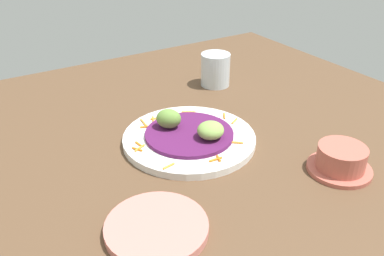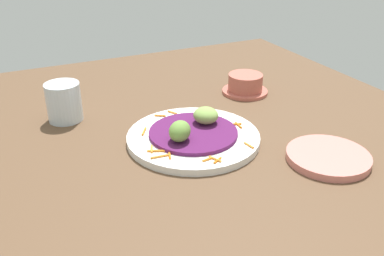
{
  "view_description": "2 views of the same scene",
  "coord_description": "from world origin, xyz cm",
  "px_view_note": "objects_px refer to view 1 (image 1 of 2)",
  "views": [
    {
      "loc": [
        59.46,
        -41.87,
        44.56
      ],
      "look_at": [
        1.06,
        -5.51,
        6.11
      ],
      "focal_mm": 38.35,
      "sensor_mm": 36.0,
      "label": 1
    },
    {
      "loc": [
        -33.11,
        -73.25,
        42.82
      ],
      "look_at": [
        -1.28,
        -5.72,
        5.29
      ],
      "focal_mm": 40.13,
      "sensor_mm": 36.0,
      "label": 2
    }
  ],
  "objects_px": {
    "side_plate_small": "(157,228)",
    "water_glass": "(215,70)",
    "main_plate": "(189,139)",
    "terracotta_bowl": "(341,160)",
    "guac_scoop_left": "(211,130)",
    "guac_scoop_center": "(169,119)"
  },
  "relations": [
    {
      "from": "terracotta_bowl",
      "to": "water_glass",
      "type": "bearing_deg",
      "value": 175.57
    },
    {
      "from": "guac_scoop_center",
      "to": "side_plate_small",
      "type": "xyz_separation_m",
      "value": [
        0.23,
        -0.15,
        -0.03
      ]
    },
    {
      "from": "side_plate_small",
      "to": "water_glass",
      "type": "relative_size",
      "value": 1.82
    },
    {
      "from": "side_plate_small",
      "to": "terracotta_bowl",
      "type": "height_order",
      "value": "terracotta_bowl"
    },
    {
      "from": "guac_scoop_center",
      "to": "side_plate_small",
      "type": "distance_m",
      "value": 0.28
    },
    {
      "from": "terracotta_bowl",
      "to": "guac_scoop_center",
      "type": "bearing_deg",
      "value": -143.3
    },
    {
      "from": "guac_scoop_center",
      "to": "water_glass",
      "type": "xyz_separation_m",
      "value": [
        -0.17,
        0.23,
        0.0
      ]
    },
    {
      "from": "guac_scoop_center",
      "to": "water_glass",
      "type": "distance_m",
      "value": 0.29
    },
    {
      "from": "guac_scoop_center",
      "to": "main_plate",
      "type": "bearing_deg",
      "value": 31.24
    },
    {
      "from": "guac_scoop_center",
      "to": "terracotta_bowl",
      "type": "relative_size",
      "value": 0.44
    },
    {
      "from": "main_plate",
      "to": "water_glass",
      "type": "xyz_separation_m",
      "value": [
        -0.21,
        0.21,
        0.03
      ]
    },
    {
      "from": "terracotta_bowl",
      "to": "main_plate",
      "type": "bearing_deg",
      "value": -142.43
    },
    {
      "from": "guac_scoop_left",
      "to": "guac_scoop_center",
      "type": "height_order",
      "value": "guac_scoop_center"
    },
    {
      "from": "side_plate_small",
      "to": "terracotta_bowl",
      "type": "xyz_separation_m",
      "value": [
        0.04,
        0.35,
        0.02
      ]
    },
    {
      "from": "main_plate",
      "to": "side_plate_small",
      "type": "xyz_separation_m",
      "value": [
        0.19,
        -0.17,
        -0.0
      ]
    },
    {
      "from": "side_plate_small",
      "to": "guac_scoop_left",
      "type": "bearing_deg",
      "value": 127.6
    },
    {
      "from": "main_plate",
      "to": "terracotta_bowl",
      "type": "height_order",
      "value": "terracotta_bowl"
    },
    {
      "from": "guac_scoop_left",
      "to": "guac_scoop_center",
      "type": "bearing_deg",
      "value": -148.76
    },
    {
      "from": "water_glass",
      "to": "guac_scoop_left",
      "type": "bearing_deg",
      "value": -36.43
    },
    {
      "from": "main_plate",
      "to": "side_plate_small",
      "type": "bearing_deg",
      "value": -42.17
    },
    {
      "from": "guac_scoop_left",
      "to": "side_plate_small",
      "type": "distance_m",
      "value": 0.25
    },
    {
      "from": "guac_scoop_left",
      "to": "water_glass",
      "type": "xyz_separation_m",
      "value": [
        -0.25,
        0.19,
        0.0
      ]
    }
  ]
}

